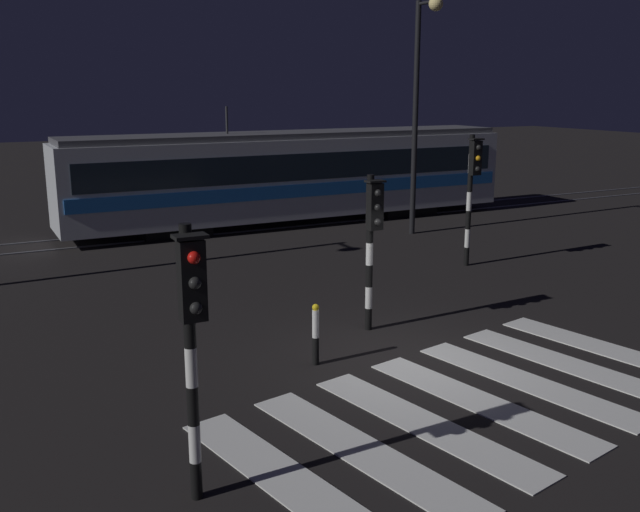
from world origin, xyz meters
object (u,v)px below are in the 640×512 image
Objects in this scene: traffic_light_median_centre at (372,230)px; tram at (294,175)px; street_lamp_trackside_right at (421,90)px; traffic_light_corner_far_right at (472,181)px; bollard_island_edge at (316,334)px; traffic_light_corner_near_left at (192,325)px.

traffic_light_median_centre is 0.19× the size of tram.
street_lamp_trackside_right reaches higher than traffic_light_median_centre.
traffic_light_corner_far_right is 3.20× the size of bollard_island_edge.
bollard_island_edge is at bearing -133.20° from street_lamp_trackside_right.
tram is 14.82× the size of bollard_island_edge.
traffic_light_corner_far_right is at bearing 33.10° from traffic_light_median_centre.
tram is (8.54, 15.57, -0.44)m from traffic_light_corner_near_left.
street_lamp_trackside_right is 0.45× the size of tram.
tram is (3.61, 11.30, -0.31)m from traffic_light_median_centre.
street_lamp_trackside_right is (6.31, 7.53, 2.63)m from traffic_light_median_centre.
traffic_light_corner_near_left is at bearing -118.75° from tram.
tram is 13.57m from bollard_island_edge.
traffic_light_corner_far_right is 8.41m from bollard_island_edge.
street_lamp_trackside_right is (1.18, 4.19, 2.35)m from traffic_light_corner_far_right.
traffic_light_corner_far_right is 0.48× the size of street_lamp_trackside_right.
traffic_light_median_centre is 6.13m from traffic_light_corner_far_right.
traffic_light_corner_far_right is 1.07× the size of traffic_light_corner_near_left.
bollard_island_edge is at bearing -148.67° from traffic_light_median_centre.
bollard_island_edge is (-8.10, -8.62, -4.13)m from street_lamp_trackside_right.
street_lamp_trackside_right is 5.49m from tram.
bollard_island_edge is (-6.92, -4.43, -1.78)m from traffic_light_corner_far_right.
traffic_light_corner_near_left is 4.76m from bollard_island_edge.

